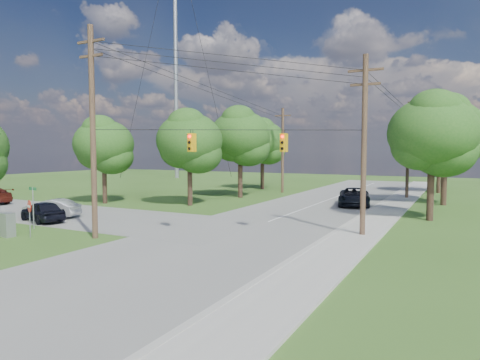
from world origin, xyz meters
The scene contains 24 objects.
ground centered at (0.00, 0.00, 0.00)m, with size 140.00×140.00×0.00m, color #34581D.
main_road centered at (2.00, 5.00, 0.01)m, with size 10.00×100.00×0.03m, color gray.
cross_road centered at (-22.00, 6.00, 0.02)m, with size 48.00×9.00×0.03m, color gray.
sidewalk_east centered at (8.70, 5.00, 0.06)m, with size 2.60×100.00×0.12m, color #ADABA2.
pole_sw centered at (-4.60, 0.40, 6.23)m, with size 2.00×0.32×12.00m.
pole_ne centered at (8.90, 8.00, 5.47)m, with size 2.00×0.32×10.50m.
pole_north_e centered at (8.90, 30.00, 5.13)m, with size 2.00×0.32×10.00m.
pole_north_w centered at (-5.00, 30.00, 5.13)m, with size 2.00×0.32×10.00m.
power_lines centered at (1.50, 11.54, 9.15)m, with size 13.93×29.62×4.93m.
traffic_signals centered at (2.55, 4.43, 5.50)m, with size 4.91×3.27×1.05m.
radio_mast centered at (-32.00, 46.00, 22.50)m, with size 0.70×0.70×45.00m, color #979A9D.
tree_w_near centered at (-8.00, 15.00, 5.92)m, with size 6.00×6.00×8.40m.
tree_w_mid centered at (-7.00, 23.00, 6.58)m, with size 6.40×6.40×9.22m.
tree_w_far centered at (-9.00, 33.00, 6.25)m, with size 6.00×6.00×8.73m.
tree_e_near centered at (12.00, 16.00, 6.25)m, with size 6.20×6.20×8.81m.
tree_e_mid centered at (12.50, 26.00, 6.91)m, with size 6.60×6.60×9.64m.
tree_e_far centered at (11.50, 38.00, 5.92)m, with size 5.80×5.80×8.32m.
tree_cross_n centered at (-16.00, 12.50, 5.59)m, with size 5.60×5.60×7.91m.
car_cross_dark centered at (-12.07, 2.70, 0.77)m, with size 1.73×4.31×1.47m, color black.
car_cross_silver centered at (-13.06, 4.22, 0.72)m, with size 1.45×4.16×1.37m, color #B1B5B9.
car_main_north centered at (5.36, 21.56, 0.83)m, with size 2.65×5.76×1.60m, color black.
control_cabinet centered at (-9.38, -1.69, 0.70)m, with size 0.77×0.56×1.39m, color #979A9D.
do_not_enter_sign centered at (-8.04, -1.24, 1.60)m, with size 0.68×0.31×2.18m.
street_name_sign centered at (-10.24, 0.63, 1.72)m, with size 0.81×0.13×2.70m.
Camera 1 is at (14.01, -17.23, 5.04)m, focal length 32.00 mm.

